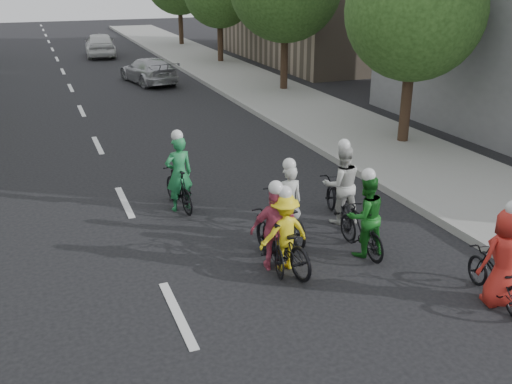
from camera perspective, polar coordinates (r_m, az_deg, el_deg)
ground at (r=9.22m, az=-7.86°, el=-12.00°), size 120.00×120.00×0.00m
sidewalk_right at (r=20.64m, az=7.13°, el=7.17°), size 4.00×80.00×0.15m
curb_right at (r=19.80m, az=2.13°, el=6.76°), size 0.18×80.00×0.18m
tree_r_0 at (r=17.63m, az=15.60°, el=17.03°), size 4.00×4.00×5.97m
cyclist_0 at (r=10.22m, az=2.66°, el=-4.53°), size 0.99×1.96×1.59m
cyclist_1 at (r=10.86m, az=10.71°, el=-2.94°), size 0.77×1.53×1.72m
cyclist_2 at (r=12.82m, az=-7.73°, el=1.01°), size 0.66×1.63×1.85m
cyclist_3 at (r=11.36m, az=3.08°, el=-1.99°), size 0.64×1.77×1.70m
cyclist_4 at (r=10.20m, az=1.81°, el=-4.40°), size 0.95×1.63×1.68m
cyclist_5 at (r=12.18m, az=8.41°, el=-0.03°), size 0.93×1.78×1.84m
cyclist_6 at (r=9.92m, az=23.30°, el=-6.95°), size 0.88×1.65×1.80m
follow_car_lead at (r=28.28m, az=-10.71°, el=11.85°), size 2.43×4.39×1.20m
follow_car_trail at (r=38.21m, az=-15.33°, el=14.05°), size 2.09×4.50×1.49m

